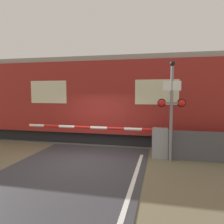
# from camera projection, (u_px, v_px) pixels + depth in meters

# --- Properties ---
(ground_plane) EXTENTS (80.00, 80.00, 0.00)m
(ground_plane) POSITION_uv_depth(u_px,v_px,m) (86.00, 159.00, 8.16)
(ground_plane) COLOR #6B6047
(track_bed) EXTENTS (36.00, 3.20, 0.13)m
(track_bed) POSITION_uv_depth(u_px,v_px,m) (108.00, 139.00, 11.64)
(track_bed) COLOR #666056
(track_bed) RESTS_ON ground_plane
(train) EXTENTS (18.44, 3.22, 4.17)m
(train) POSITION_uv_depth(u_px,v_px,m) (63.00, 99.00, 12.01)
(train) COLOR black
(train) RESTS_ON ground_plane
(crossing_barrier) EXTENTS (5.98, 0.44, 1.17)m
(crossing_barrier) POSITION_uv_depth(u_px,v_px,m) (146.00, 140.00, 8.47)
(crossing_barrier) COLOR gray
(crossing_barrier) RESTS_ON ground_plane
(signal_post) EXTENTS (0.99, 0.26, 3.61)m
(signal_post) POSITION_uv_depth(u_px,v_px,m) (171.00, 105.00, 7.81)
(signal_post) COLOR gray
(signal_post) RESTS_ON ground_plane
(roadside_fence) EXTENTS (3.98, 0.06, 1.10)m
(roadside_fence) POSITION_uv_depth(u_px,v_px,m) (223.00, 148.00, 7.73)
(roadside_fence) COLOR #4C4C51
(roadside_fence) RESTS_ON ground_plane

